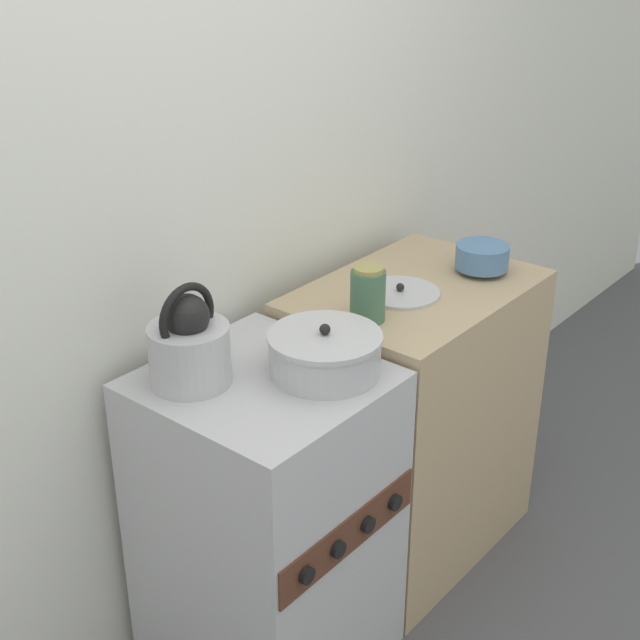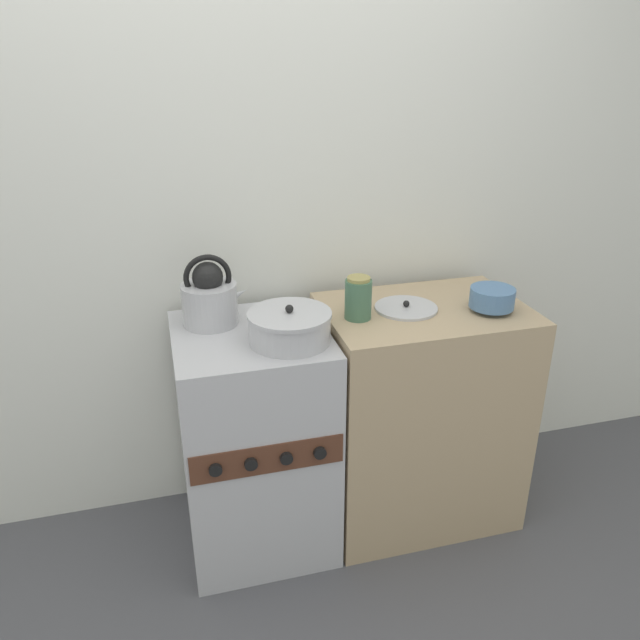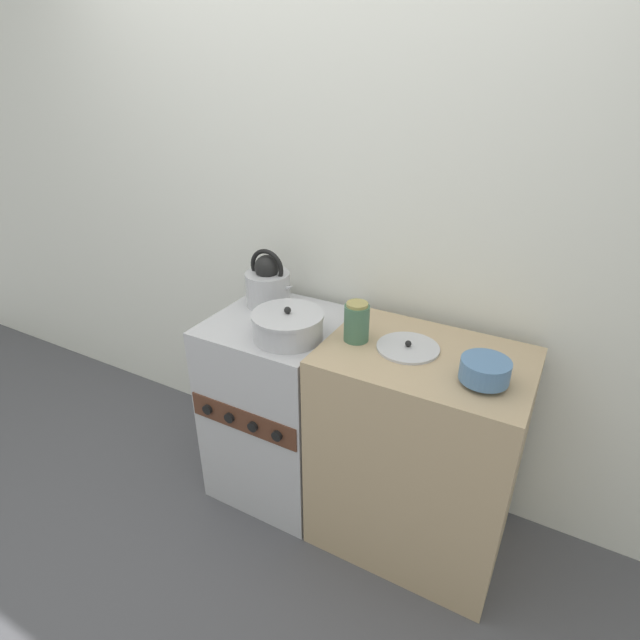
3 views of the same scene
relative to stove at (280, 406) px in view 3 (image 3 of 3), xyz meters
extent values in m
plane|color=#4C4C51|center=(0.00, -0.28, -0.45)|extent=(12.00, 12.00, 0.00)
cube|color=silver|center=(0.00, 0.35, 0.80)|extent=(7.00, 0.06, 2.50)
cube|color=#B2B2B7|center=(0.00, 0.00, 0.00)|extent=(0.54, 0.56, 0.89)
cube|color=#512D1E|center=(0.00, -0.28, 0.11)|extent=(0.52, 0.01, 0.11)
cylinder|color=black|center=(-0.18, -0.29, 0.11)|extent=(0.04, 0.02, 0.04)
cylinder|color=black|center=(-0.06, -0.29, 0.11)|extent=(0.04, 0.02, 0.04)
cylinder|color=black|center=(0.06, -0.29, 0.11)|extent=(0.04, 0.02, 0.04)
cylinder|color=black|center=(0.18, -0.29, 0.11)|extent=(0.04, 0.02, 0.04)
cube|color=tan|center=(0.66, -0.01, 0.01)|extent=(0.76, 0.53, 0.92)
cylinder|color=#B2B2B7|center=(-0.12, 0.12, 0.52)|extent=(0.20, 0.20, 0.15)
sphere|color=black|center=(-0.12, 0.12, 0.62)|extent=(0.11, 0.11, 0.11)
torus|color=black|center=(-0.12, 0.12, 0.62)|extent=(0.17, 0.02, 0.17)
cone|color=#B2B2B7|center=(-0.03, 0.12, 0.54)|extent=(0.10, 0.04, 0.08)
cylinder|color=#B2B2B7|center=(0.12, -0.10, 0.49)|extent=(0.28, 0.28, 0.09)
cylinder|color=#B2B2B7|center=(0.12, -0.10, 0.55)|extent=(0.29, 0.29, 0.01)
sphere|color=black|center=(0.12, -0.10, 0.57)|extent=(0.03, 0.03, 0.03)
cylinder|color=#4C729E|center=(0.88, -0.10, 0.48)|extent=(0.07, 0.07, 0.02)
cylinder|color=#4C729E|center=(0.88, -0.10, 0.53)|extent=(0.16, 0.16, 0.07)
cylinder|color=#3F664C|center=(0.39, -0.03, 0.55)|extent=(0.10, 0.10, 0.14)
cylinder|color=#998C4C|center=(0.39, -0.03, 0.62)|extent=(0.08, 0.08, 0.01)
cylinder|color=#B2B2B7|center=(0.59, 0.00, 0.48)|extent=(0.23, 0.23, 0.01)
sphere|color=black|center=(0.59, 0.00, 0.50)|extent=(0.02, 0.02, 0.02)
camera|label=1|loc=(-1.39, -1.33, 1.53)|focal=50.00mm
camera|label=2|loc=(-0.28, -1.98, 1.38)|focal=35.00mm
camera|label=3|loc=(1.07, -1.57, 1.41)|focal=28.00mm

